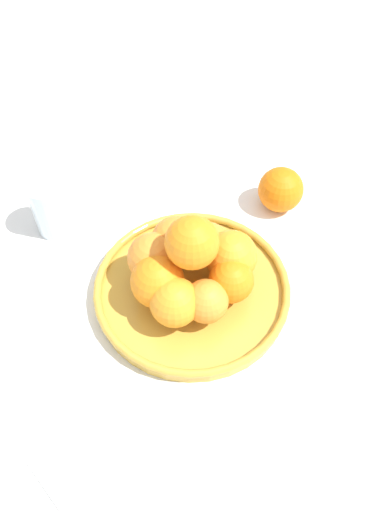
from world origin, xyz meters
TOP-DOWN VIEW (x-y plane):
  - ground_plane at (0.00, 0.00)m, footprint 4.00×4.00m
  - fruit_bowl at (0.00, 0.00)m, footprint 0.30×0.30m
  - orange_pile at (-0.00, 0.00)m, footprint 0.20×0.18m
  - stray_orange at (0.23, 0.08)m, footprint 0.08×0.08m
  - drinking_glass at (-0.12, 0.24)m, footprint 0.07×0.07m
  - napkin_folded at (-0.22, -0.17)m, footprint 0.18×0.18m

SIDE VIEW (x-z plane):
  - ground_plane at x=0.00m, z-range 0.00..0.00m
  - napkin_folded at x=-0.22m, z-range 0.00..0.01m
  - fruit_bowl at x=0.00m, z-range 0.00..0.03m
  - stray_orange at x=0.23m, z-range 0.00..0.08m
  - drinking_glass at x=-0.12m, z-range 0.00..0.10m
  - orange_pile at x=0.00m, z-range 0.01..0.14m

